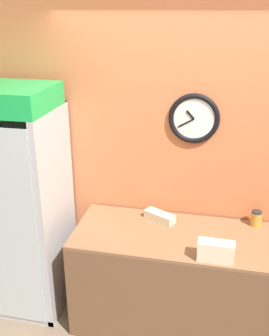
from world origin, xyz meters
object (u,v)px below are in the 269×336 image
object	(u,v)px
beverage_cooler	(18,190)
sandwich_stack_bottom	(215,256)
sandwich_flat_left	(160,216)
condiment_jar	(256,218)
sandwich_stack_middle	(216,247)

from	to	relation	value
beverage_cooler	sandwich_stack_bottom	bearing A→B (deg)	-11.61
sandwich_flat_left	condiment_jar	bearing A→B (deg)	6.09
sandwich_flat_left	condiment_jar	world-z (taller)	condiment_jar
sandwich_stack_bottom	condiment_jar	distance (m)	0.64
sandwich_stack_bottom	sandwich_stack_middle	distance (m)	0.07
sandwich_stack_middle	condiment_jar	size ratio (longest dim) A/B	1.99
beverage_cooler	condiment_jar	world-z (taller)	beverage_cooler
beverage_cooler	condiment_jar	bearing A→B (deg)	6.06
sandwich_stack_bottom	sandwich_stack_middle	world-z (taller)	sandwich_stack_middle
beverage_cooler	condiment_jar	distance (m)	2.00
sandwich_flat_left	condiment_jar	size ratio (longest dim) A/B	2.17
sandwich_stack_middle	sandwich_stack_bottom	bearing A→B (deg)	0.00
sandwich_stack_bottom	condiment_jar	size ratio (longest dim) A/B	1.98
sandwich_stack_bottom	sandwich_flat_left	size ratio (longest dim) A/B	0.92
sandwich_stack_middle	sandwich_flat_left	distance (m)	0.67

